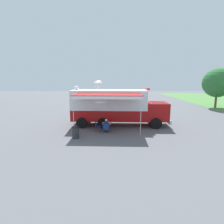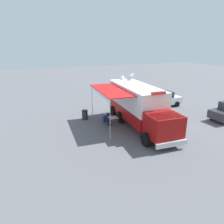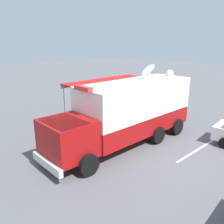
{
  "view_description": "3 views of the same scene",
  "coord_description": "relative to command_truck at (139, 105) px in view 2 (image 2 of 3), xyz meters",
  "views": [
    {
      "loc": [
        17.7,
        -0.02,
        4.6
      ],
      "look_at": [
        0.53,
        0.28,
        1.43
      ],
      "focal_mm": 29.07,
      "sensor_mm": 36.0,
      "label": 1
    },
    {
      "loc": [
        8.88,
        15.89,
        7.0
      ],
      "look_at": [
        1.98,
        -0.74,
        1.05
      ],
      "focal_mm": 33.29,
      "sensor_mm": 36.0,
      "label": 2
    },
    {
      "loc": [
        -8.07,
        10.34,
        5.72
      ],
      "look_at": [
        1.82,
        0.13,
        1.36
      ],
      "focal_mm": 37.57,
      "sensor_mm": 36.0,
      "label": 3
    }
  ],
  "objects": [
    {
      "name": "ground_plane",
      "position": [
        -0.08,
        -0.74,
        -1.94
      ],
      "size": [
        100.0,
        100.0,
        0.0
      ],
      "primitive_type": "plane",
      "color": "#5B5B60"
    },
    {
      "name": "lot_stripe",
      "position": [
        -3.44,
        -2.33,
        -1.94
      ],
      "size": [
        0.39,
        4.8,
        0.01
      ],
      "primitive_type": "cube",
      "rotation": [
        0.0,
        0.0,
        -0.06
      ],
      "color": "silver",
      "rests_on": "ground"
    },
    {
      "name": "command_truck",
      "position": [
        0.0,
        0.0,
        0.0
      ],
      "size": [
        5.17,
        9.61,
        4.53
      ],
      "color": "#9E0F0F",
      "rests_on": "ground"
    },
    {
      "name": "folding_table",
      "position": [
        2.02,
        -0.95,
        -1.27
      ],
      "size": [
        0.84,
        0.84,
        0.73
      ],
      "color": "silver",
      "rests_on": "ground"
    },
    {
      "name": "water_bottle",
      "position": [
        2.18,
        -0.77,
        -1.11
      ],
      "size": [
        0.07,
        0.07,
        0.22
      ],
      "color": "silver",
      "rests_on": "folding_table"
    },
    {
      "name": "folding_chair_at_table",
      "position": [
        2.82,
        -1.0,
        -1.43
      ],
      "size": [
        0.51,
        0.51,
        0.87
      ],
      "color": "navy",
      "rests_on": "ground"
    },
    {
      "name": "folding_chair_beside_table",
      "position": [
        2.11,
        -1.8,
        -1.43
      ],
      "size": [
        0.51,
        0.51,
        0.87
      ],
      "color": "navy",
      "rests_on": "ground"
    },
    {
      "name": "seated_responder",
      "position": [
        2.63,
        -0.99,
        -1.29
      ],
      "size": [
        0.68,
        0.57,
        1.25
      ],
      "color": "navy",
      "rests_on": "ground"
    },
    {
      "name": "trash_bin",
      "position": [
        3.97,
        -3.38,
        -1.49
      ],
      "size": [
        0.57,
        0.57,
        0.91
      ],
      "color": "#2D2D33",
      "rests_on": "ground"
    },
    {
      "name": "car_far_corner",
      "position": [
        -5.62,
        -4.14,
        -1.06
      ],
      "size": [
        4.3,
        2.2,
        1.76
      ],
      "color": "silver",
      "rests_on": "ground"
    }
  ]
}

